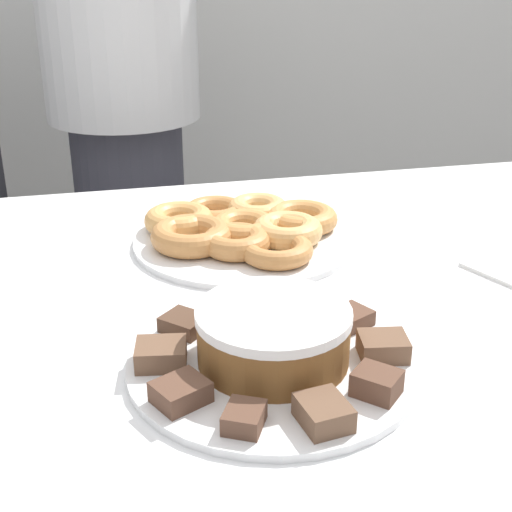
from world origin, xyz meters
TOP-DOWN VIEW (x-y plane):
  - table at (0.00, 0.00)m, footprint 1.65×1.03m
  - person_standing at (-0.13, 0.94)m, footprint 0.38×0.38m
  - plate_cake at (-0.03, -0.20)m, footprint 0.34×0.34m
  - plate_donuts at (0.02, 0.18)m, footprint 0.37×0.37m
  - frosted_cake at (-0.03, -0.20)m, footprint 0.18×0.18m
  - lamington_0 at (0.03, -0.08)m, footprint 0.07×0.07m
  - lamington_1 at (-0.05, -0.07)m, footprint 0.05×0.06m
  - lamington_2 at (-0.12, -0.10)m, footprint 0.07×0.07m
  - lamington_3 at (-0.16, -0.18)m, footprint 0.07×0.06m
  - lamington_4 at (-0.14, -0.26)m, footprint 0.07×0.07m
  - lamington_5 at (-0.09, -0.31)m, footprint 0.05×0.06m
  - lamington_6 at (-0.01, -0.33)m, footprint 0.05×0.06m
  - lamington_7 at (0.06, -0.29)m, footprint 0.06×0.06m
  - lamington_8 at (0.10, -0.22)m, footprint 0.06×0.06m
  - lamington_9 at (0.09, -0.14)m, footprint 0.06×0.06m
  - donut_0 at (0.02, 0.18)m, footprint 0.11×0.11m
  - donut_1 at (-0.01, 0.13)m, footprint 0.11×0.11m
  - donut_2 at (0.05, 0.08)m, footprint 0.11×0.11m
  - donut_3 at (0.09, 0.15)m, footprint 0.12×0.12m
  - donut_4 at (0.13, 0.20)m, footprint 0.12×0.12m
  - donut_5 at (0.06, 0.26)m, footprint 0.11×0.11m
  - donut_6 at (-0.01, 0.28)m, footprint 0.11×0.11m
  - donut_7 at (-0.08, 0.24)m, footprint 0.12×0.12m
  - donut_8 at (-0.07, 0.16)m, footprint 0.13×0.13m

SIDE VIEW (x-z plane):
  - table at x=0.00m, z-range 0.29..1.02m
  - plate_cake at x=-0.03m, z-range 0.73..0.74m
  - plate_donuts at x=0.02m, z-range 0.73..0.74m
  - lamington_9 at x=0.09m, z-range 0.74..0.76m
  - lamington_2 at x=-0.12m, z-range 0.74..0.76m
  - lamington_1 at x=-0.05m, z-range 0.74..0.76m
  - lamington_5 at x=-0.09m, z-range 0.74..0.76m
  - lamington_4 at x=-0.14m, z-range 0.74..0.77m
  - lamington_6 at x=-0.01m, z-range 0.74..0.77m
  - lamington_8 at x=0.10m, z-range 0.74..0.77m
  - lamington_3 at x=-0.16m, z-range 0.74..0.77m
  - lamington_0 at x=0.03m, z-range 0.74..0.77m
  - lamington_7 at x=0.06m, z-range 0.74..0.77m
  - donut_2 at x=0.05m, z-range 0.74..0.77m
  - donut_6 at x=-0.01m, z-range 0.74..0.77m
  - donut_4 at x=0.13m, z-range 0.74..0.78m
  - donut_1 at x=-0.01m, z-range 0.74..0.78m
  - donut_5 at x=0.06m, z-range 0.74..0.78m
  - donut_0 at x=0.02m, z-range 0.74..0.78m
  - donut_3 at x=0.09m, z-range 0.74..0.78m
  - donut_7 at x=-0.08m, z-range 0.74..0.78m
  - donut_8 at x=-0.07m, z-range 0.74..0.78m
  - frosted_cake at x=-0.03m, z-range 0.74..0.81m
  - person_standing at x=-0.13m, z-range 0.03..1.63m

